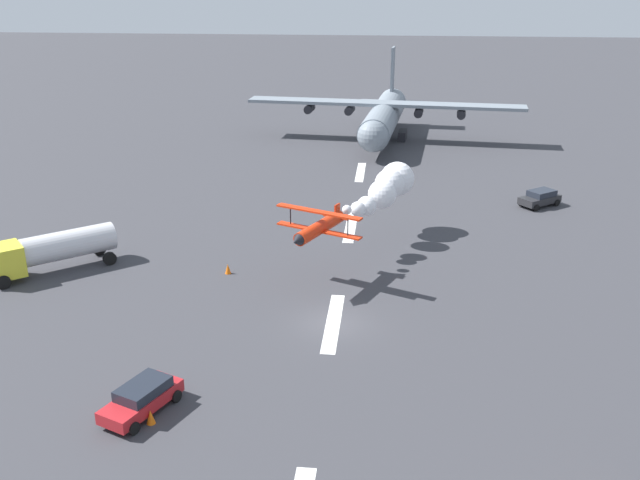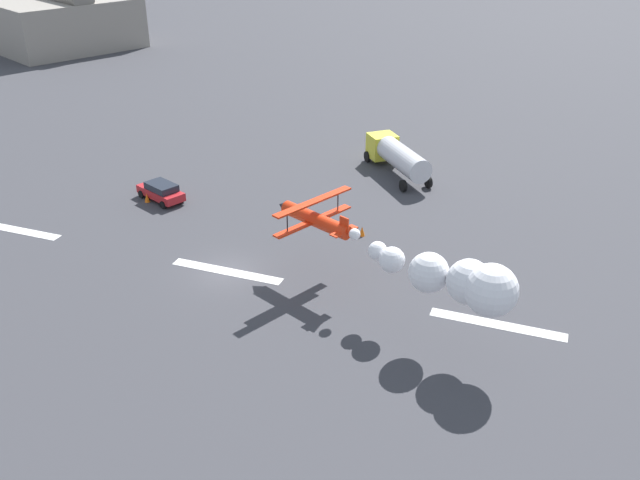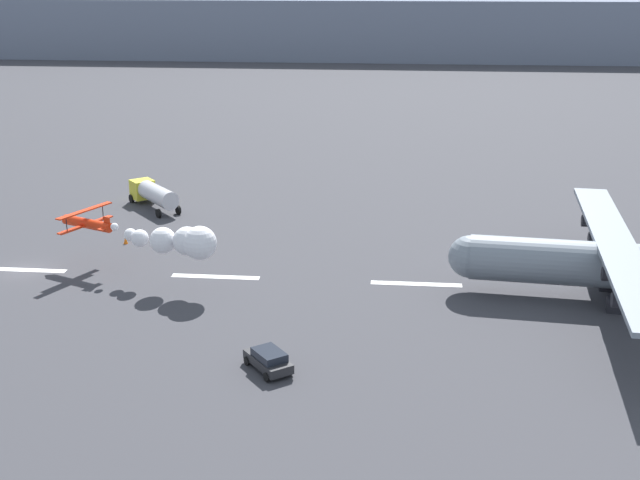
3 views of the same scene
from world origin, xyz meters
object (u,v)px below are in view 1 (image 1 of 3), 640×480
(airport_staff_sedan, at_px, (142,397))
(traffic_cone_far, at_px, (228,269))
(followme_car_yellow, at_px, (540,198))
(traffic_cone_near, at_px, (151,417))
(stunt_biplane_red, at_px, (383,189))
(cargo_transport_plane, at_px, (383,117))
(fuel_tanker_truck, at_px, (52,249))

(airport_staff_sedan, distance_m, traffic_cone_far, 17.46)
(followme_car_yellow, height_order, traffic_cone_far, followme_car_yellow)
(traffic_cone_near, distance_m, traffic_cone_far, 18.39)
(traffic_cone_near, bearing_deg, stunt_biplane_red, -22.03)
(cargo_transport_plane, xyz_separation_m, followme_car_yellow, (-25.42, -15.29, -2.51))
(stunt_biplane_red, relative_size, traffic_cone_near, 22.07)
(stunt_biplane_red, bearing_deg, airport_staff_sedan, 155.88)
(cargo_transport_plane, xyz_separation_m, fuel_tanker_truck, (-44.97, 23.35, -1.58))
(airport_staff_sedan, bearing_deg, cargo_transport_plane, -9.98)
(stunt_biplane_red, height_order, fuel_tanker_truck, stunt_biplane_red)
(cargo_transport_plane, relative_size, airport_staff_sedan, 7.50)
(traffic_cone_far, bearing_deg, airport_staff_sedan, 178.79)
(followme_car_yellow, distance_m, airport_staff_sedan, 44.60)
(fuel_tanker_truck, distance_m, traffic_cone_far, 12.98)
(stunt_biplane_red, height_order, traffic_cone_near, stunt_biplane_red)
(stunt_biplane_red, distance_m, airport_staff_sedan, 28.16)
(stunt_biplane_red, xyz_separation_m, traffic_cone_near, (-26.43, 10.70, -3.99))
(fuel_tanker_truck, bearing_deg, stunt_biplane_red, -69.61)
(traffic_cone_near, bearing_deg, fuel_tanker_truck, 37.04)
(followme_car_yellow, relative_size, airport_staff_sedan, 0.90)
(airport_staff_sedan, bearing_deg, traffic_cone_far, -1.21)
(fuel_tanker_truck, distance_m, airport_staff_sedan, 20.81)
(cargo_transport_plane, xyz_separation_m, traffic_cone_far, (-44.12, 10.47, -2.95))
(cargo_transport_plane, height_order, stunt_biplane_red, cargo_transport_plane)
(fuel_tanker_truck, bearing_deg, traffic_cone_near, -142.96)
(cargo_transport_plane, xyz_separation_m, airport_staff_sedan, (-61.57, 10.84, -2.51))
(cargo_transport_plane, height_order, traffic_cone_far, cargo_transport_plane)
(stunt_biplane_red, distance_m, fuel_tanker_truck, 25.66)
(cargo_transport_plane, height_order, traffic_cone_near, cargo_transport_plane)
(cargo_transport_plane, distance_m, airport_staff_sedan, 62.57)
(cargo_transport_plane, distance_m, stunt_biplane_red, 36.10)
(stunt_biplane_red, xyz_separation_m, airport_staff_sedan, (-25.49, 11.42, -3.55))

